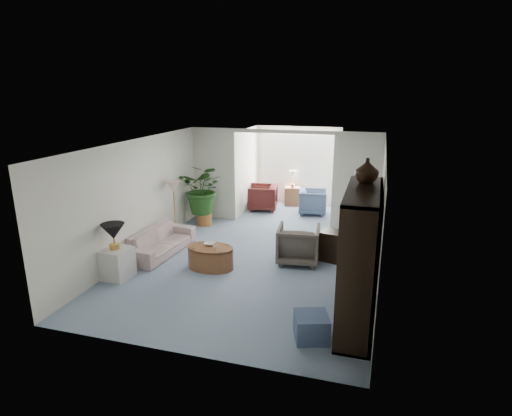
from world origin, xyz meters
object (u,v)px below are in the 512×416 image
(framed_picture, at_px, (380,197))
(end_table, at_px, (116,263))
(sunroom_table, at_px, (292,196))
(sunroom_chair_maroon, at_px, (263,197))
(coffee_bowl, at_px, (210,244))
(sunroom_chair_blue, at_px, (313,202))
(ottoman, at_px, (311,327))
(entertainment_cabinet, at_px, (360,259))
(plant_pot, at_px, (204,219))
(table_lamp, at_px, (113,231))
(wingback_chair, at_px, (298,244))
(side_table_dark, at_px, (334,246))
(coffee_cup, at_px, (215,248))
(coffee_table, at_px, (211,257))
(floor_lamp, at_px, (173,186))
(cabinet_urn, at_px, (367,170))
(sofa, at_px, (160,241))

(framed_picture, relative_size, end_table, 0.85)
(sunroom_table, bearing_deg, sunroom_chair_maroon, -135.00)
(end_table, height_order, coffee_bowl, end_table)
(coffee_bowl, relative_size, sunroom_chair_blue, 0.27)
(end_table, bearing_deg, ottoman, -14.26)
(entertainment_cabinet, relative_size, plant_pot, 5.32)
(table_lamp, distance_m, wingback_chair, 3.68)
(entertainment_cabinet, xyz_separation_m, plant_pot, (-4.18, 3.84, -0.90))
(entertainment_cabinet, bearing_deg, wingback_chair, 122.30)
(side_table_dark, bearing_deg, coffee_bowl, -157.28)
(end_table, bearing_deg, coffee_cup, 25.86)
(coffee_table, distance_m, ottoman, 3.05)
(floor_lamp, distance_m, coffee_cup, 2.49)
(wingback_chair, xyz_separation_m, side_table_dark, (0.70, 0.30, -0.08))
(table_lamp, relative_size, sunroom_table, 0.77)
(end_table, bearing_deg, table_lamp, 0.00)
(ottoman, bearing_deg, coffee_cup, 140.48)
(framed_picture, distance_m, sunroom_table, 5.81)
(floor_lamp, height_order, wingback_chair, floor_lamp)
(coffee_cup, distance_m, entertainment_cabinet, 3.09)
(wingback_chair, xyz_separation_m, sunroom_chair_maroon, (-1.77, 3.58, -0.02))
(coffee_table, xyz_separation_m, sunroom_chair_blue, (1.37, 4.38, 0.13))
(coffee_table, distance_m, sunroom_chair_maroon, 4.39)
(end_table, relative_size, sunroom_table, 1.03)
(coffee_table, height_order, wingback_chair, wingback_chair)
(cabinet_urn, relative_size, sunroom_table, 0.65)
(sofa, relative_size, ottoman, 3.98)
(wingback_chair, distance_m, side_table_dark, 0.77)
(sofa, xyz_separation_m, entertainment_cabinet, (4.31, -1.69, 0.79))
(table_lamp, xyz_separation_m, plant_pot, (0.33, 3.49, -0.78))
(sofa, bearing_deg, plant_pot, 0.52)
(wingback_chair, bearing_deg, side_table_dark, -162.85)
(side_table_dark, xyz_separation_m, sunroom_table, (-1.72, 4.03, -0.03))
(ottoman, relative_size, sunroom_table, 0.83)
(end_table, distance_m, sunroom_table, 6.44)
(table_lamp, height_order, coffee_bowl, table_lamp)
(sunroom_chair_blue, bearing_deg, cabinet_urn, -171.56)
(table_lamp, distance_m, sunroom_chair_blue, 6.09)
(entertainment_cabinet, bearing_deg, coffee_cup, 157.28)
(coffee_table, bearing_deg, floor_lamp, 135.28)
(coffee_cup, height_order, sunroom_chair_blue, sunroom_chair_blue)
(sofa, xyz_separation_m, sunroom_chair_blue, (2.73, 3.96, 0.08))
(coffee_table, height_order, sunroom_chair_maroon, sunroom_chair_maroon)
(side_table_dark, bearing_deg, floor_lamp, 173.47)
(end_table, relative_size, coffee_bowl, 2.81)
(side_table_dark, relative_size, sunroom_chair_blue, 0.81)
(coffee_table, xyz_separation_m, side_table_dark, (2.34, 1.10, 0.09))
(floor_lamp, bearing_deg, end_table, -89.91)
(ottoman, height_order, plant_pot, ottoman)
(entertainment_cabinet, bearing_deg, ottoman, -132.10)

